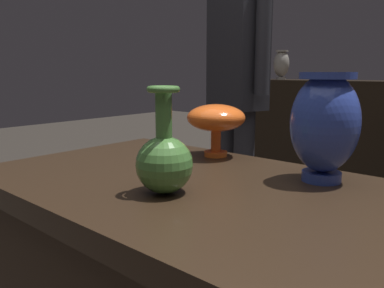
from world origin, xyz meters
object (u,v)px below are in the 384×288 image
Objects in this scene: vase_centerpiece at (164,159)px; vase_left_accent at (216,119)px; visitor_near_left at (237,76)px; vase_tall_behind at (325,123)px; shelf_vase_far_left at (281,64)px.

vase_centerpiece is 0.38m from vase_left_accent.
visitor_near_left reaches higher than vase_centerpiece.
visitor_near_left is (-0.48, 0.81, 0.12)m from vase_left_accent.
visitor_near_left is (-0.62, 1.16, 0.16)m from vase_centerpiece.
visitor_near_left reaches higher than vase_left_accent.
vase_left_accent is at bearing 171.38° from vase_tall_behind.
shelf_vase_far_left is 1.20m from visitor_near_left.
visitor_near_left reaches higher than shelf_vase_far_left.
vase_left_accent is 2.13m from shelf_vase_far_left.
vase_centerpiece is at bearing 137.06° from visitor_near_left.
shelf_vase_far_left reaches higher than vase_tall_behind.
vase_tall_behind is 1.20m from visitor_near_left.
shelf_vase_far_left is at bearing 113.35° from vase_left_accent.
shelf_vase_far_left is at bearing -53.68° from visitor_near_left.
vase_tall_behind is at bearing -59.25° from shelf_vase_far_left.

